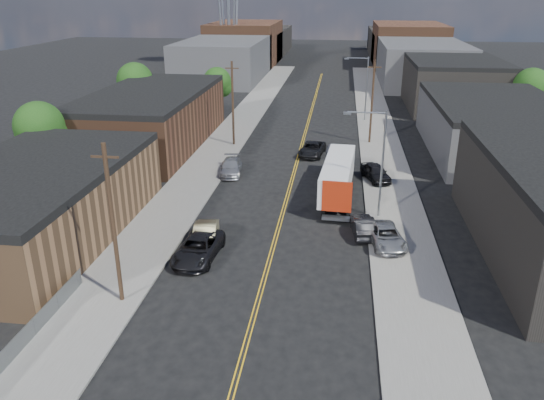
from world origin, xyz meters
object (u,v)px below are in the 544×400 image
(car_left_c, at_px, (198,248))
(car_right_lot_a, at_px, (386,236))
(car_left_b, at_px, (205,236))
(car_right_lot_c, at_px, (376,172))
(semi_truck, at_px, (338,173))
(car_left_d, at_px, (231,167))
(car_ahead_truck, at_px, (312,149))
(car_right_oncoming, at_px, (363,226))

(car_left_c, distance_m, car_right_lot_a, 13.69)
(car_left_b, bearing_deg, car_right_lot_c, 42.85)
(semi_truck, height_order, car_right_lot_c, semi_truck)
(car_left_c, bearing_deg, car_left_d, 98.09)
(car_left_d, distance_m, car_right_lot_a, 20.76)
(car_left_b, relative_size, car_ahead_truck, 0.89)
(car_left_b, height_order, car_ahead_truck, car_left_b)
(car_right_oncoming, bearing_deg, car_left_d, -51.80)
(car_left_c, bearing_deg, semi_truck, 59.67)
(semi_truck, distance_m, car_right_lot_a, 11.13)
(car_right_lot_a, distance_m, car_right_lot_c, 14.37)
(car_left_d, bearing_deg, semi_truck, -28.58)
(car_left_b, height_order, car_right_lot_a, car_left_b)
(car_left_d, bearing_deg, car_right_oncoming, -51.65)
(car_right_oncoming, height_order, car_right_lot_a, car_right_lot_a)
(car_left_d, relative_size, car_right_lot_c, 1.10)
(car_ahead_truck, bearing_deg, car_right_lot_c, -42.06)
(car_left_d, relative_size, car_right_lot_a, 1.03)
(car_left_c, xyz_separation_m, car_right_lot_a, (13.20, 3.63, 0.05))
(car_left_b, xyz_separation_m, car_left_d, (-1.40, 16.38, -0.04))
(car_right_lot_c, bearing_deg, car_left_d, 159.12)
(car_right_lot_a, bearing_deg, car_left_c, -175.72)
(car_left_c, height_order, car_right_lot_a, car_left_c)
(car_right_lot_a, distance_m, car_ahead_truck, 23.35)
(car_left_d, height_order, car_ahead_truck, car_left_d)
(car_left_d, height_order, car_right_oncoming, car_left_d)
(car_left_c, height_order, car_left_d, car_left_c)
(semi_truck, bearing_deg, car_left_c, -120.03)
(semi_truck, xyz_separation_m, car_ahead_truck, (-3.00, 11.95, -1.33))
(semi_truck, relative_size, car_right_oncoming, 3.15)
(semi_truck, relative_size, car_left_d, 2.75)
(semi_truck, height_order, car_right_oncoming, semi_truck)
(car_right_oncoming, relative_size, car_right_lot_a, 0.90)
(car_right_oncoming, xyz_separation_m, car_right_lot_c, (1.60, 12.51, 0.20))
(car_left_d, bearing_deg, car_ahead_truck, 37.06)
(semi_truck, bearing_deg, car_ahead_truck, 108.13)
(car_right_oncoming, height_order, car_right_lot_c, car_right_lot_c)
(car_left_b, bearing_deg, car_ahead_truck, 67.22)
(car_left_d, bearing_deg, car_left_c, -92.53)
(car_left_b, xyz_separation_m, car_right_lot_a, (13.20, 1.63, 0.06))
(car_right_oncoming, bearing_deg, car_left_c, 18.29)
(car_left_b, bearing_deg, car_left_c, -97.62)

